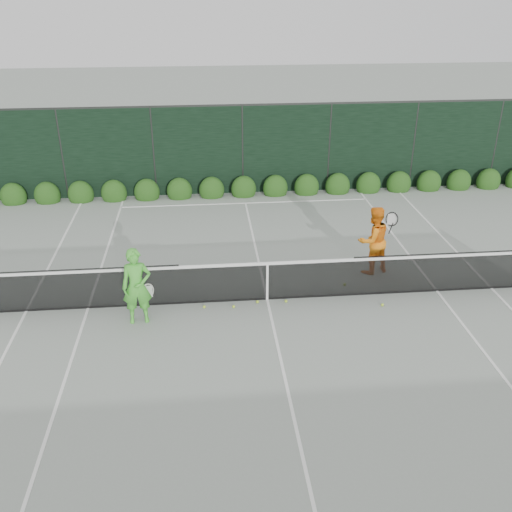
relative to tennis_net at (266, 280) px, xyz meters
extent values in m
plane|color=gray|center=(0.02, 0.00, -0.53)|extent=(80.00, 80.00, 0.00)
cube|color=black|center=(-4.18, 0.00, -0.02)|extent=(4.40, 0.01, 1.02)
cube|color=black|center=(0.02, 0.00, -0.05)|extent=(4.00, 0.01, 0.96)
cube|color=black|center=(4.22, 0.00, -0.02)|extent=(4.40, 0.01, 1.02)
cube|color=white|center=(0.02, 0.00, 0.41)|extent=(12.80, 0.03, 0.07)
cube|color=black|center=(0.02, 0.00, -0.51)|extent=(12.80, 0.02, 0.04)
cube|color=white|center=(0.02, 0.00, -0.07)|extent=(0.05, 0.03, 0.91)
imported|color=green|center=(-2.86, -0.65, 0.33)|extent=(0.67, 0.48, 1.73)
torus|color=beige|center=(-2.66, -0.55, 0.14)|extent=(0.28, 0.16, 0.30)
cylinder|color=black|center=(-2.66, -0.55, -0.10)|extent=(0.10, 0.03, 0.30)
imported|color=orange|center=(2.82, 1.15, 0.35)|extent=(1.03, 0.91, 1.76)
torus|color=black|center=(3.17, 0.95, 0.99)|extent=(0.29, 0.13, 0.30)
cylinder|color=black|center=(3.17, 0.95, 0.75)|extent=(0.10, 0.03, 0.30)
cube|color=white|center=(-5.46, 0.00, -0.53)|extent=(0.06, 23.77, 0.01)
cube|color=white|center=(5.51, 0.00, -0.53)|extent=(0.06, 23.77, 0.01)
cube|color=white|center=(-4.09, 0.00, -0.53)|extent=(0.06, 23.77, 0.01)
cube|color=white|center=(4.14, 0.00, -0.53)|extent=(0.06, 23.77, 0.01)
cube|color=white|center=(0.02, 11.88, -0.53)|extent=(11.03, 0.06, 0.01)
cube|color=white|center=(0.02, 6.40, -0.53)|extent=(8.23, 0.06, 0.01)
cube|color=white|center=(0.02, 0.00, -0.53)|extent=(0.06, 12.80, 0.01)
cube|color=black|center=(0.02, 7.50, 0.97)|extent=(32.00, 0.06, 3.00)
cube|color=#262826|center=(0.02, 7.50, 2.50)|extent=(32.00, 0.06, 0.06)
cylinder|color=#262826|center=(-5.98, 7.50, 0.97)|extent=(0.08, 0.08, 3.00)
cylinder|color=#262826|center=(-2.98, 7.50, 0.97)|extent=(0.08, 0.08, 3.00)
cylinder|color=#262826|center=(0.02, 7.50, 0.97)|extent=(0.08, 0.08, 3.00)
cylinder|color=#262826|center=(3.02, 7.50, 0.97)|extent=(0.08, 0.08, 3.00)
cylinder|color=#262826|center=(6.02, 7.50, 0.97)|extent=(0.08, 0.08, 3.00)
cylinder|color=#262826|center=(9.02, 7.50, 0.97)|extent=(0.08, 0.08, 3.00)
ellipsoid|color=#113A0F|center=(-7.68, 7.15, -0.30)|extent=(0.86, 0.65, 0.94)
ellipsoid|color=#113A0F|center=(-6.58, 7.15, -0.30)|extent=(0.86, 0.65, 0.94)
ellipsoid|color=#113A0F|center=(-5.48, 7.15, -0.30)|extent=(0.86, 0.65, 0.94)
ellipsoid|color=#113A0F|center=(-4.38, 7.15, -0.30)|extent=(0.86, 0.65, 0.94)
ellipsoid|color=#113A0F|center=(-3.28, 7.15, -0.30)|extent=(0.86, 0.65, 0.94)
ellipsoid|color=#113A0F|center=(-2.18, 7.15, -0.30)|extent=(0.86, 0.65, 0.94)
ellipsoid|color=#113A0F|center=(-1.08, 7.15, -0.30)|extent=(0.86, 0.65, 0.94)
ellipsoid|color=#113A0F|center=(0.02, 7.15, -0.30)|extent=(0.86, 0.65, 0.94)
ellipsoid|color=#113A0F|center=(1.12, 7.15, -0.30)|extent=(0.86, 0.65, 0.94)
ellipsoid|color=#113A0F|center=(2.22, 7.15, -0.30)|extent=(0.86, 0.65, 0.94)
ellipsoid|color=#113A0F|center=(3.32, 7.15, -0.30)|extent=(0.86, 0.65, 0.94)
ellipsoid|color=#113A0F|center=(4.42, 7.15, -0.30)|extent=(0.86, 0.65, 0.94)
ellipsoid|color=#113A0F|center=(5.52, 7.15, -0.30)|extent=(0.86, 0.65, 0.94)
ellipsoid|color=#113A0F|center=(6.62, 7.15, -0.30)|extent=(0.86, 0.65, 0.94)
ellipsoid|color=#113A0F|center=(7.72, 7.15, -0.30)|extent=(0.86, 0.65, 0.94)
ellipsoid|color=#113A0F|center=(8.82, 7.15, -0.30)|extent=(0.86, 0.65, 0.94)
sphere|color=#B6DD31|center=(2.63, -0.55, -0.50)|extent=(0.07, 0.07, 0.07)
sphere|color=#B6DD31|center=(-0.22, -0.14, -0.50)|extent=(0.07, 0.07, 0.07)
sphere|color=#B6DD31|center=(0.45, -0.17, -0.50)|extent=(0.07, 0.07, 0.07)
sphere|color=#B6DD31|center=(-0.78, -0.30, -0.50)|extent=(0.07, 0.07, 0.07)
sphere|color=#B6DD31|center=(1.99, 0.48, -0.50)|extent=(0.07, 0.07, 0.07)
sphere|color=#B6DD31|center=(-1.45, -0.25, -0.50)|extent=(0.07, 0.07, 0.07)
camera|label=1|loc=(-1.35, -11.48, 6.24)|focal=40.00mm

